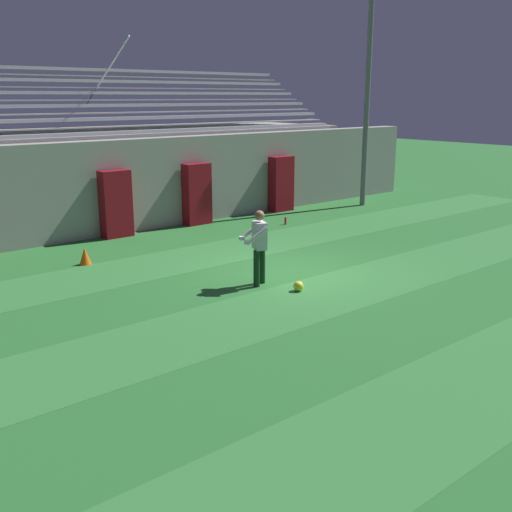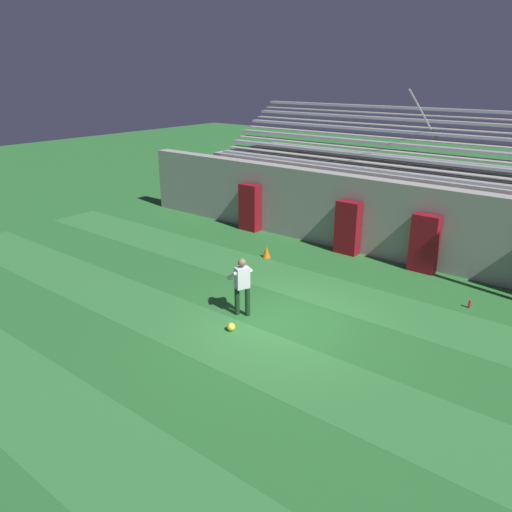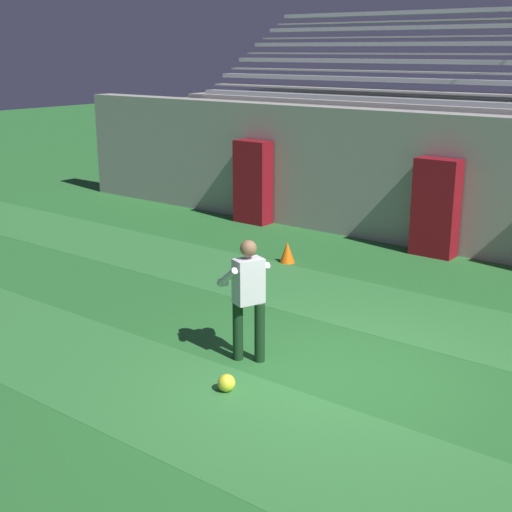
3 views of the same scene
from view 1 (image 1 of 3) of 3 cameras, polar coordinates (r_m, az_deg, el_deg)
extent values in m
plane|color=#286B2D|center=(14.29, 3.19, -1.48)|extent=(80.00, 80.00, 0.00)
cube|color=#337A38|center=(13.13, 8.36, -3.10)|extent=(28.00, 2.13, 0.01)
cube|color=#337A38|center=(16.16, -2.91, 0.48)|extent=(28.00, 2.13, 0.01)
cube|color=#999691|center=(19.16, -10.18, 6.82)|extent=(24.00, 0.60, 2.80)
cube|color=maroon|center=(18.08, -13.20, 4.84)|extent=(0.89, 0.44, 1.97)
cube|color=maroon|center=(19.51, -5.65, 5.89)|extent=(0.89, 0.44, 1.97)
cube|color=maroon|center=(21.76, 2.41, 6.88)|extent=(0.89, 0.44, 1.97)
cube|color=#999691|center=(21.52, -13.81, 7.63)|extent=(18.00, 4.60, 2.90)
cube|color=#A8AAB2|center=(19.66, -11.51, 11.50)|extent=(17.10, 0.36, 0.10)
cube|color=#999691|center=(19.50, -11.18, 10.81)|extent=(17.10, 0.60, 0.04)
cube|color=#A8AAB2|center=(20.26, -12.54, 12.67)|extent=(17.10, 0.36, 0.10)
cube|color=#999691|center=(20.10, -12.23, 12.02)|extent=(17.10, 0.60, 0.04)
cube|color=#A8AAB2|center=(20.88, -13.52, 13.78)|extent=(17.10, 0.36, 0.10)
cube|color=#999691|center=(20.70, -13.22, 13.15)|extent=(17.10, 0.60, 0.04)
cube|color=#A8AAB2|center=(21.50, -14.45, 14.81)|extent=(17.10, 0.36, 0.10)
cube|color=#999691|center=(21.32, -14.17, 14.21)|extent=(17.10, 0.60, 0.04)
cube|color=#A8AAB2|center=(22.14, -15.34, 15.78)|extent=(17.10, 0.36, 0.10)
cube|color=#999691|center=(21.96, -15.07, 15.21)|extent=(17.10, 0.60, 0.04)
cube|color=#A8AAB2|center=(22.79, -16.18, 16.70)|extent=(17.10, 0.36, 0.10)
cube|color=#999691|center=(22.60, -15.92, 16.15)|extent=(17.10, 0.60, 0.04)
cylinder|color=#A8AAB2|center=(20.94, -14.05, 16.63)|extent=(0.06, 3.33, 2.05)
cylinder|color=slate|center=(23.07, 10.53, 14.47)|extent=(0.20, 0.20, 7.87)
cylinder|color=#143319|center=(13.03, 0.06, -1.21)|extent=(0.18, 0.18, 0.82)
cylinder|color=#143319|center=(13.29, 0.59, -0.88)|extent=(0.18, 0.18, 0.82)
cube|color=silver|center=(12.98, 0.33, 1.97)|extent=(0.36, 0.44, 0.60)
sphere|color=brown|center=(12.89, 0.33, 3.88)|extent=(0.22, 0.22, 0.22)
cylinder|color=silver|center=(12.71, 0.07, 1.92)|extent=(0.48, 0.26, 0.37)
cylinder|color=silver|center=(13.15, -0.58, 2.36)|extent=(0.48, 0.26, 0.37)
cube|color=silver|center=(12.72, -0.84, 1.32)|extent=(0.14, 0.14, 0.08)
cube|color=silver|center=(13.09, -1.36, 1.71)|extent=(0.14, 0.14, 0.08)
sphere|color=yellow|center=(12.85, 4.06, -2.88)|extent=(0.22, 0.22, 0.22)
cone|color=orange|center=(15.41, -15.97, -0.01)|extent=(0.30, 0.30, 0.42)
cylinder|color=red|center=(19.52, 2.83, 3.36)|extent=(0.07, 0.07, 0.24)
camera|label=2|loc=(16.38, 52.27, 17.61)|focal=35.00mm
camera|label=3|loc=(13.93, 39.68, 11.55)|focal=50.00mm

